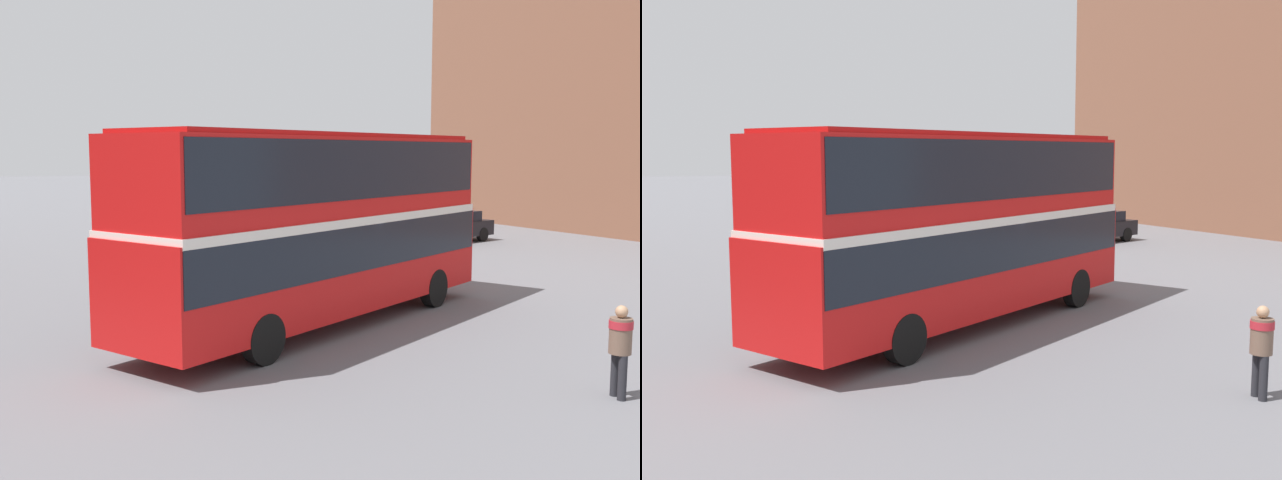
# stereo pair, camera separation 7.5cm
# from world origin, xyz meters

# --- Properties ---
(ground_plane) EXTENTS (240.00, 240.00, 0.00)m
(ground_plane) POSITION_xyz_m (0.00, 0.00, 0.00)
(ground_plane) COLOR slate
(double_decker_bus) EXTENTS (11.28, 7.02, 4.61)m
(double_decker_bus) POSITION_xyz_m (0.01, -0.27, 2.64)
(double_decker_bus) COLOR red
(double_decker_bus) RESTS_ON ground_plane
(pedestrian_foreground) EXTENTS (0.51, 0.51, 1.61)m
(pedestrian_foreground) POSITION_xyz_m (1.93, -7.44, 0.98)
(pedestrian_foreground) COLOR #232328
(pedestrian_foreground) RESTS_ON ground_plane
(parked_car_kerb_near) EXTENTS (4.40, 2.73, 1.43)m
(parked_car_kerb_near) POSITION_xyz_m (13.36, 11.69, 0.74)
(parked_car_kerb_near) COLOR black
(parked_car_kerb_near) RESTS_ON ground_plane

